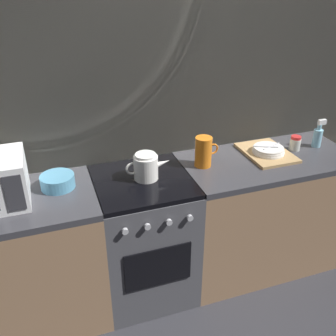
{
  "coord_description": "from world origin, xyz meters",
  "views": [
    {
      "loc": [
        -0.52,
        -1.99,
        2.08
      ],
      "look_at": [
        0.17,
        0.0,
        0.95
      ],
      "focal_mm": 41.01,
      "sensor_mm": 36.0,
      "label": 1
    }
  ],
  "objects_px": {
    "stove_unit": "(145,237)",
    "pitcher": "(204,152)",
    "mixing_bowl": "(58,181)",
    "kettle": "(146,167)",
    "dish_pile": "(267,152)",
    "spray_bottle": "(318,136)",
    "spice_jar": "(295,143)"
  },
  "relations": [
    {
      "from": "kettle",
      "to": "dish_pile",
      "type": "bearing_deg",
      "value": 2.83
    },
    {
      "from": "mixing_bowl",
      "to": "spray_bottle",
      "type": "distance_m",
      "value": 1.82
    },
    {
      "from": "dish_pile",
      "to": "spray_bottle",
      "type": "xyz_separation_m",
      "value": [
        0.41,
        0.0,
        0.06
      ]
    },
    {
      "from": "stove_unit",
      "to": "dish_pile",
      "type": "distance_m",
      "value": 1.03
    },
    {
      "from": "stove_unit",
      "to": "dish_pile",
      "type": "bearing_deg",
      "value": 3.18
    },
    {
      "from": "stove_unit",
      "to": "mixing_bowl",
      "type": "bearing_deg",
      "value": 171.47
    },
    {
      "from": "stove_unit",
      "to": "dish_pile",
      "type": "xyz_separation_m",
      "value": [
        0.91,
        0.05,
        0.47
      ]
    },
    {
      "from": "mixing_bowl",
      "to": "kettle",
      "type": "bearing_deg",
      "value": -7.37
    },
    {
      "from": "stove_unit",
      "to": "spice_jar",
      "type": "relative_size",
      "value": 8.57
    },
    {
      "from": "stove_unit",
      "to": "mixing_bowl",
      "type": "distance_m",
      "value": 0.7
    },
    {
      "from": "dish_pile",
      "to": "stove_unit",
      "type": "bearing_deg",
      "value": -176.82
    },
    {
      "from": "mixing_bowl",
      "to": "dish_pile",
      "type": "bearing_deg",
      "value": -0.97
    },
    {
      "from": "mixing_bowl",
      "to": "spray_bottle",
      "type": "relative_size",
      "value": 0.99
    },
    {
      "from": "pitcher",
      "to": "spray_bottle",
      "type": "distance_m",
      "value": 0.9
    },
    {
      "from": "stove_unit",
      "to": "kettle",
      "type": "height_order",
      "value": "kettle"
    },
    {
      "from": "stove_unit",
      "to": "mixing_bowl",
      "type": "height_order",
      "value": "mixing_bowl"
    },
    {
      "from": "pitcher",
      "to": "stove_unit",
      "type": "bearing_deg",
      "value": -173.57
    },
    {
      "from": "kettle",
      "to": "pitcher",
      "type": "relative_size",
      "value": 1.42
    },
    {
      "from": "spray_bottle",
      "to": "kettle",
      "type": "bearing_deg",
      "value": -177.9
    },
    {
      "from": "kettle",
      "to": "pitcher",
      "type": "xyz_separation_m",
      "value": [
        0.4,
        0.04,
        0.02
      ]
    },
    {
      "from": "spice_jar",
      "to": "spray_bottle",
      "type": "bearing_deg",
      "value": -0.19
    },
    {
      "from": "stove_unit",
      "to": "pitcher",
      "type": "xyz_separation_m",
      "value": [
        0.43,
        0.05,
        0.55
      ]
    },
    {
      "from": "stove_unit",
      "to": "pitcher",
      "type": "bearing_deg",
      "value": 6.43
    },
    {
      "from": "mixing_bowl",
      "to": "dish_pile",
      "type": "relative_size",
      "value": 0.5
    },
    {
      "from": "spice_jar",
      "to": "dish_pile",
      "type": "bearing_deg",
      "value": -178.88
    },
    {
      "from": "pitcher",
      "to": "spray_bottle",
      "type": "height_order",
      "value": "spray_bottle"
    },
    {
      "from": "spray_bottle",
      "to": "spice_jar",
      "type": "bearing_deg",
      "value": 179.81
    },
    {
      "from": "stove_unit",
      "to": "spice_jar",
      "type": "xyz_separation_m",
      "value": [
        1.14,
        0.06,
        0.5
      ]
    },
    {
      "from": "mixing_bowl",
      "to": "spice_jar",
      "type": "relative_size",
      "value": 1.9
    },
    {
      "from": "stove_unit",
      "to": "spice_jar",
      "type": "height_order",
      "value": "spice_jar"
    },
    {
      "from": "pitcher",
      "to": "mixing_bowl",
      "type": "bearing_deg",
      "value": 178.36
    },
    {
      "from": "pitcher",
      "to": "spray_bottle",
      "type": "xyz_separation_m",
      "value": [
        0.9,
        0.01,
        -0.02
      ]
    }
  ]
}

